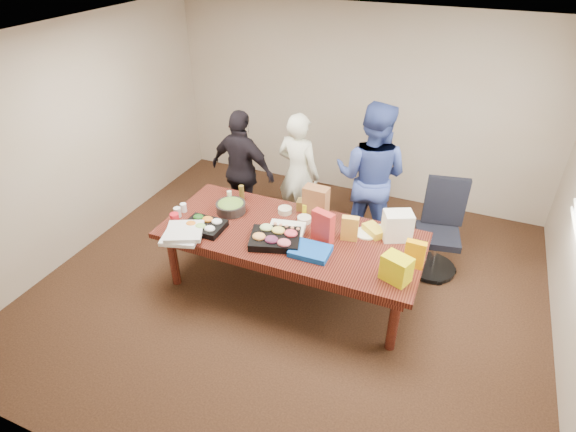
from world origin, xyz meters
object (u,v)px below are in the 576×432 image
at_px(person_center, 298,174).
at_px(office_chair, 438,233).
at_px(conference_table, 291,261).
at_px(sheet_cake, 287,230).
at_px(salad_bowl, 231,207).
at_px(person_right, 371,177).

bearing_deg(person_center, office_chair, -178.14).
distance_m(conference_table, sheet_cake, 0.41).
xyz_separation_m(conference_table, office_chair, (1.44, 0.93, 0.18)).
xyz_separation_m(conference_table, salad_bowl, (-0.80, 0.13, 0.43)).
bearing_deg(office_chair, sheet_cake, -158.34).
relative_size(office_chair, salad_bowl, 3.24).
relative_size(office_chair, person_center, 0.68).
relative_size(person_center, salad_bowl, 4.79).
bearing_deg(office_chair, person_center, 161.59).
bearing_deg(person_right, sheet_cake, 67.49).
bearing_deg(conference_table, salad_bowl, 170.45).
bearing_deg(person_center, salad_bowl, 78.44).
relative_size(person_center, person_right, 0.87).
xyz_separation_m(office_chair, salad_bowl, (-2.24, -0.80, 0.25)).
distance_m(person_right, sheet_cake, 1.38).
xyz_separation_m(conference_table, sheet_cake, (-0.05, -0.01, 0.41)).
relative_size(conference_table, person_center, 1.72).
distance_m(person_right, salad_bowl, 1.73).
bearing_deg(conference_table, sheet_cake, -170.39).
bearing_deg(person_center, sheet_cake, 115.79).
relative_size(sheet_cake, salad_bowl, 1.11).
height_order(person_center, person_right, person_right).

